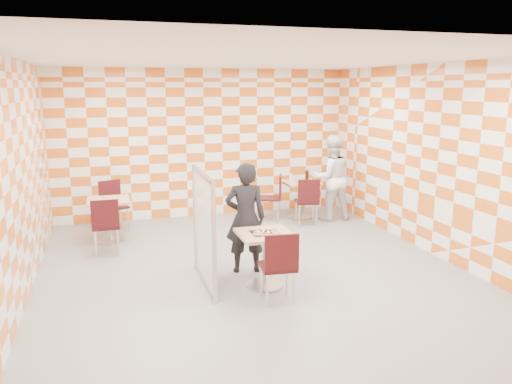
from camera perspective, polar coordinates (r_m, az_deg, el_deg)
room_shell at (r=7.42m, az=-1.51°, el=3.12°), size 7.00×7.00×7.00m
main_table at (r=6.67m, az=1.04°, el=-6.67°), size 0.70×0.70×0.75m
second_table at (r=10.22m, az=5.12°, el=-0.13°), size 0.70×0.70×0.75m
empty_table at (r=8.95m, az=-16.44°, el=-2.32°), size 0.70×0.70×0.75m
chair_main_front at (r=6.14m, az=2.71°, el=-7.99°), size 0.46×0.47×0.92m
chair_second_front at (r=9.62m, az=5.92°, el=-0.70°), size 0.50×0.50×0.92m
chair_second_side at (r=9.97m, az=2.18°, el=-0.19°), size 0.55×0.55×0.92m
chair_empty_near at (r=8.24m, az=-16.83°, el=-3.30°), size 0.42×0.43×0.92m
chair_empty_far at (r=9.70m, az=-16.08°, el=-1.00°), size 0.55×0.55×0.92m
partition at (r=6.70m, az=-5.99°, el=-4.14°), size 0.08×1.38×1.55m
man_dark at (r=7.13m, az=-1.21°, el=-2.97°), size 0.64×0.48×1.60m
man_white at (r=10.07m, az=8.57°, el=1.62°), size 0.86×0.68×1.71m
pizza_on_foil at (r=6.58m, az=1.09°, el=-4.58°), size 0.40×0.40×0.04m
sport_bottle at (r=10.24m, az=3.98°, el=1.78°), size 0.06×0.06×0.20m
soda_bottle at (r=10.30m, az=5.84°, el=1.90°), size 0.07×0.07×0.23m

